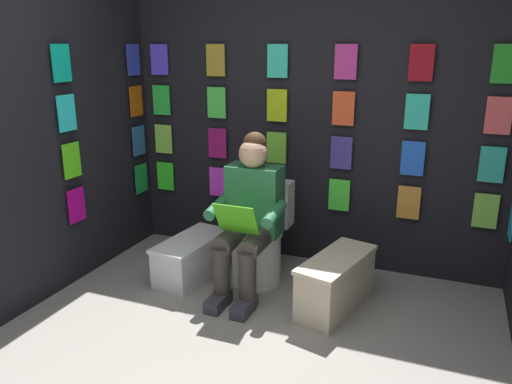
% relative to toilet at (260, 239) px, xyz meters
% --- Properties ---
extents(display_wall_back, '(3.22, 0.14, 2.22)m').
position_rel_toilet_xyz_m(display_wall_back, '(-0.23, -0.55, 0.79)').
color(display_wall_back, black).
rests_on(display_wall_back, ground).
extents(display_wall_right, '(0.14, 2.09, 2.22)m').
position_rel_toilet_xyz_m(display_wall_right, '(1.38, 0.54, 0.79)').
color(display_wall_right, black).
rests_on(display_wall_right, ground).
extents(toilet, '(0.41, 0.55, 0.77)m').
position_rel_toilet_xyz_m(toilet, '(0.00, 0.00, 0.00)').
color(toilet, white).
rests_on(toilet, ground).
extents(person_reading, '(0.53, 0.68, 1.19)m').
position_rel_toilet_xyz_m(person_reading, '(0.00, 0.23, 0.27)').
color(person_reading, '#286B42').
rests_on(person_reading, ground).
extents(comic_longbox_near, '(0.40, 0.73, 0.33)m').
position_rel_toilet_xyz_m(comic_longbox_near, '(0.51, 0.19, -0.16)').
color(comic_longbox_near, silver).
rests_on(comic_longbox_near, ground).
extents(comic_longbox_far, '(0.46, 0.78, 0.39)m').
position_rel_toilet_xyz_m(comic_longbox_far, '(-0.67, 0.25, -0.13)').
color(comic_longbox_far, beige).
rests_on(comic_longbox_far, ground).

